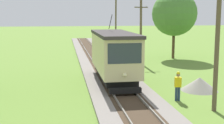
{
  "coord_description": "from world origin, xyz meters",
  "views": [
    {
      "loc": [
        -3.59,
        -2.21,
        5.11
      ],
      "look_at": [
        -0.21,
        18.76,
        1.68
      ],
      "focal_mm": 47.36,
      "sensor_mm": 36.0,
      "label": 1
    }
  ],
  "objects": [
    {
      "name": "tree_left_near",
      "position": [
        8.98,
        30.58,
        5.2
      ],
      "size": [
        5.15,
        5.15,
        7.79
      ],
      "color": "#4C3823",
      "rests_on": "ground"
    },
    {
      "name": "track_worker",
      "position": [
        2.99,
        14.01,
        0.98
      ],
      "size": [
        0.41,
        0.3,
        1.78
      ],
      "rotation": [
        0.0,
        0.0,
        -1.73
      ],
      "color": "navy",
      "rests_on": "ground"
    },
    {
      "name": "utility_pole_far",
      "position": [
        4.23,
        42.61,
        4.32
      ],
      "size": [
        1.4,
        0.52,
        8.45
      ],
      "color": "brown",
      "rests_on": "ground"
    },
    {
      "name": "utility_pole_mid",
      "position": [
        4.23,
        27.53,
        3.41
      ],
      "size": [
        1.4,
        0.47,
        6.63
      ],
      "color": "brown",
      "rests_on": "ground"
    },
    {
      "name": "red_tram",
      "position": [
        0.0,
        19.17,
        2.19
      ],
      "size": [
        2.6,
        8.54,
        4.79
      ],
      "color": "beige",
      "rests_on": "rail_right"
    },
    {
      "name": "utility_pole_near_tram",
      "position": [
        4.23,
        12.0,
        4.21
      ],
      "size": [
        1.4,
        0.37,
        8.24
      ],
      "color": "brown",
      "rests_on": "ground"
    },
    {
      "name": "gravel_pile",
      "position": [
        5.37,
        16.08,
        0.46
      ],
      "size": [
        2.48,
        2.48,
        0.91
      ],
      "primitive_type": "cone",
      "color": "gray",
      "rests_on": "ground"
    }
  ]
}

